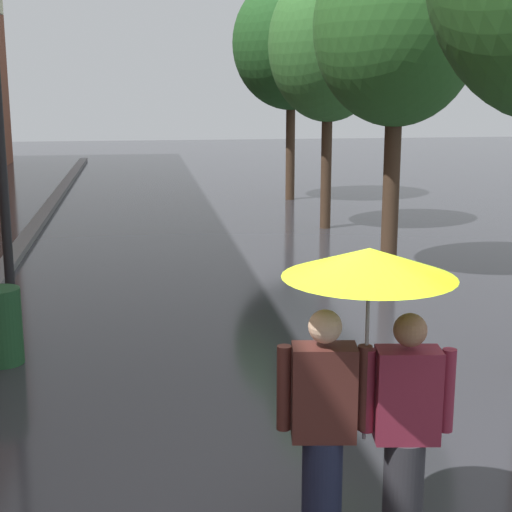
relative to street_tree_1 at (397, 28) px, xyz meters
name	(u,v)px	position (x,y,z in m)	size (l,w,h in m)	color
kerb_strip	(20,247)	(-6.20, 2.82, -3.80)	(0.30, 36.00, 0.12)	slate
street_tree_1	(397,28)	(0.00, 0.00, 0.00)	(2.57, 2.57, 5.40)	#473323
street_tree_2	(329,45)	(-0.02, 4.27, -0.04)	(2.49, 2.49, 5.41)	#473323
street_tree_3	(291,44)	(0.06, 8.63, 0.21)	(3.07, 3.07, 5.79)	#473323
couple_under_umbrella	(366,359)	(-2.59, -7.38, -2.52)	(1.10, 1.07, 2.04)	#1E233D
street_lamp_post	(0,134)	(-5.60, -2.04, -1.43)	(0.24, 0.24, 4.13)	black
litter_bin	(2,326)	(-5.49, -3.35, -3.43)	(0.44, 0.44, 0.85)	#1E4C28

